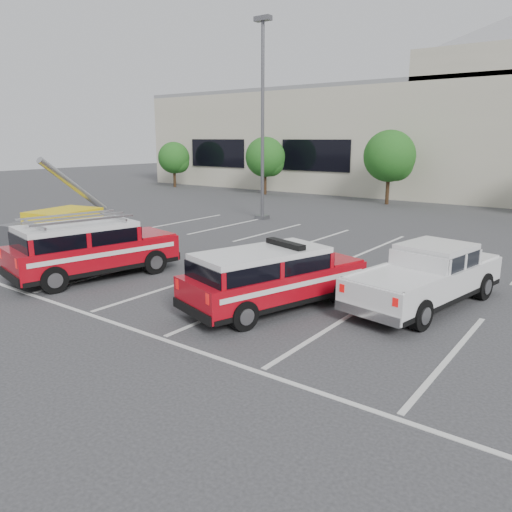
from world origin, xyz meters
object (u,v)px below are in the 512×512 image
(tree_mid_left, at_px, (391,158))
(white_pickup, at_px, (426,282))
(convention_building, at_px, (510,132))
(tree_far_left, at_px, (175,159))
(light_pole_left, at_px, (263,121))
(fire_chief_suv, at_px, (273,282))
(tree_left, at_px, (266,158))
(ladder_suv, at_px, (91,253))
(utility_rig, at_px, (61,233))

(tree_mid_left, relative_size, white_pickup, 0.89)
(convention_building, relative_size, tree_far_left, 15.04)
(light_pole_left, distance_m, fire_chief_suv, 15.32)
(light_pole_left, relative_size, fire_chief_suv, 1.97)
(tree_far_left, xyz_separation_m, tree_left, (10.00, 0.00, 0.27))
(light_pole_left, bearing_deg, ladder_suv, -78.72)
(tree_left, bearing_deg, tree_mid_left, 0.00)
(tree_far_left, xyz_separation_m, utility_rig, (15.28, -21.13, -1.78))
(utility_rig, bearing_deg, ladder_suv, -31.40)
(tree_left, relative_size, tree_mid_left, 0.91)
(tree_left, xyz_separation_m, white_pickup, (18.82, -19.14, -2.14))
(tree_left, bearing_deg, ladder_suv, -67.45)
(convention_building, bearing_deg, white_pickup, -82.67)
(convention_building, height_order, tree_far_left, convention_building)
(tree_far_left, relative_size, ladder_suv, 0.75)
(tree_left, bearing_deg, white_pickup, -45.50)
(light_pole_left, height_order, utility_rig, light_pole_left)
(fire_chief_suv, relative_size, utility_rig, 1.11)
(tree_far_left, height_order, white_pickup, tree_far_left)
(tree_far_left, bearing_deg, light_pole_left, -30.71)
(tree_far_left, height_order, tree_mid_left, tree_mid_left)
(fire_chief_suv, relative_size, white_pickup, 0.96)
(tree_left, relative_size, ladder_suv, 0.83)
(fire_chief_suv, bearing_deg, light_pole_left, 144.18)
(ladder_suv, bearing_deg, fire_chief_suv, 21.55)
(utility_rig, bearing_deg, tree_left, 93.62)
(tree_mid_left, height_order, white_pickup, tree_mid_left)
(tree_mid_left, bearing_deg, tree_left, -180.00)
(tree_left, relative_size, light_pole_left, 0.43)
(tree_far_left, xyz_separation_m, fire_chief_suv, (25.72, -21.74, -1.80))
(white_pickup, height_order, ladder_suv, ladder_suv)
(tree_mid_left, relative_size, light_pole_left, 0.47)
(tree_mid_left, xyz_separation_m, white_pickup, (8.82, -19.14, -2.41))
(tree_mid_left, distance_m, ladder_suv, 22.84)
(convention_building, distance_m, utility_rig, 32.71)
(fire_chief_suv, xyz_separation_m, white_pickup, (3.09, 2.60, -0.07))
(tree_left, height_order, ladder_suv, tree_left)
(ladder_suv, height_order, utility_rig, utility_rig)
(tree_far_left, height_order, fire_chief_suv, tree_far_left)
(fire_chief_suv, bearing_deg, ladder_suv, -153.95)
(tree_left, xyz_separation_m, utility_rig, (5.28, -21.13, -2.04))
(tree_far_left, height_order, ladder_suv, tree_far_left)
(convention_building, height_order, ladder_suv, convention_building)
(tree_left, distance_m, fire_chief_suv, 26.91)
(fire_chief_suv, bearing_deg, white_pickup, 57.18)
(tree_left, height_order, white_pickup, tree_left)
(tree_far_left, height_order, utility_rig, tree_far_left)
(ladder_suv, relative_size, utility_rig, 1.14)
(white_pickup, bearing_deg, ladder_suv, -148.74)
(white_pickup, xyz_separation_m, utility_rig, (-13.53, -1.98, 0.09))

